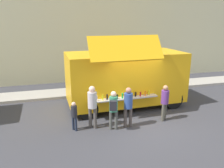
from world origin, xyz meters
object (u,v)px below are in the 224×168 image
object	(u,v)px
customer_extra_browsing	(165,100)
child_near_queue	(74,114)
trash_bin	(167,81)
customer_mid_with_backpack	(113,107)
customer_front_ordering	(128,104)
customer_rear_waiting	(92,103)
food_truck_main	(126,77)

from	to	relation	value
customer_extra_browsing	child_near_queue	distance (m)	3.86
trash_bin	customer_mid_with_backpack	distance (m)	6.93
customer_front_ordering	customer_rear_waiting	distance (m)	1.43
customer_mid_with_backpack	child_near_queue	bearing A→B (deg)	94.18
food_truck_main	customer_front_ordering	size ratio (longest dim) A/B	3.43
customer_front_ordering	customer_extra_browsing	size ratio (longest dim) A/B	1.06
customer_mid_with_backpack	customer_rear_waiting	world-z (taller)	customer_rear_waiting
trash_bin	customer_rear_waiting	distance (m)	7.25
food_truck_main	child_near_queue	bearing A→B (deg)	-145.47
customer_mid_with_backpack	trash_bin	bearing A→B (deg)	-28.07
trash_bin	customer_front_ordering	size ratio (longest dim) A/B	0.51
customer_extra_browsing	customer_rear_waiting	bearing A→B (deg)	50.23
customer_mid_with_backpack	child_near_queue	xyz separation A→B (m)	(-1.49, 0.38, -0.27)
customer_rear_waiting	child_near_queue	bearing A→B (deg)	135.86
food_truck_main	customer_front_ordering	world-z (taller)	food_truck_main
customer_front_ordering	customer_extra_browsing	bearing A→B (deg)	-81.29
child_near_queue	trash_bin	bearing A→B (deg)	-2.55
customer_mid_with_backpack	food_truck_main	bearing A→B (deg)	-10.06
food_truck_main	trash_bin	bearing A→B (deg)	30.59
trash_bin	customer_mid_with_backpack	bearing A→B (deg)	-136.58
food_truck_main	customer_extra_browsing	bearing A→B (deg)	-65.79
customer_front_ordering	child_near_queue	distance (m)	2.17
trash_bin	customer_rear_waiting	bearing A→B (deg)	-143.05
trash_bin	child_near_queue	world-z (taller)	child_near_queue
food_truck_main	customer_front_ordering	bearing A→B (deg)	-107.75
trash_bin	customer_front_ordering	xyz separation A→B (m)	(-4.37, -4.65, 0.57)
customer_mid_with_backpack	customer_front_ordering	bearing A→B (deg)	-62.59
customer_mid_with_backpack	customer_extra_browsing	world-z (taller)	customer_mid_with_backpack
food_truck_main	trash_bin	size ratio (longest dim) A/B	6.66
customer_mid_with_backpack	customer_extra_browsing	bearing A→B (deg)	-64.98
trash_bin	customer_mid_with_backpack	xyz separation A→B (m)	(-5.02, -4.75, 0.55)
food_truck_main	customer_mid_with_backpack	distance (m)	2.81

